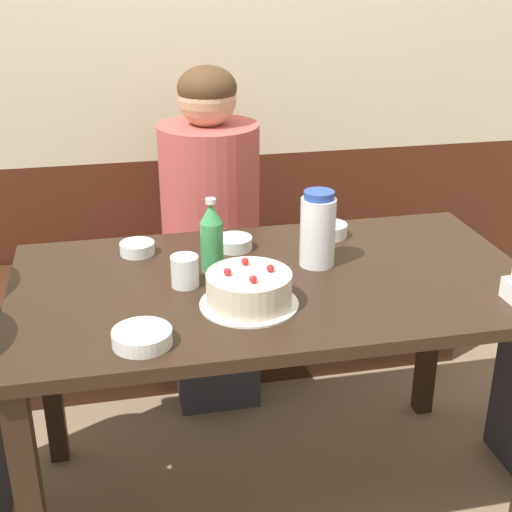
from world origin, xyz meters
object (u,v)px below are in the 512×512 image
(soju_bottle, at_px, (212,237))
(bowl_soup_white, at_px, (137,248))
(water_pitcher, at_px, (318,229))
(bowl_side_dish, at_px, (330,230))
(bowl_sauce_shallow, at_px, (234,243))
(birthday_cake, at_px, (249,290))
(glass_water_tall, at_px, (185,271))
(person_pale_blue_shirt, at_px, (211,244))
(bench_seat, at_px, (226,315))
(bowl_rice_small, at_px, (142,337))

(soju_bottle, relative_size, bowl_soup_white, 2.07)
(water_pitcher, bearing_deg, bowl_side_dish, 63.03)
(bowl_soup_white, relative_size, bowl_sauce_shallow, 0.94)
(birthday_cake, distance_m, glass_water_tall, 0.21)
(birthday_cake, bearing_deg, bowl_sauce_shallow, 85.54)
(glass_water_tall, height_order, person_pale_blue_shirt, person_pale_blue_shirt)
(birthday_cake, relative_size, water_pitcher, 1.15)
(bench_seat, bearing_deg, bowl_rice_small, -108.79)
(water_pitcher, relative_size, glass_water_tall, 2.59)
(bench_seat, bearing_deg, bowl_side_dish, -66.46)
(soju_bottle, xyz_separation_m, bowl_soup_white, (-0.20, 0.16, -0.08))
(bench_seat, bearing_deg, bowl_soup_white, -121.91)
(bench_seat, relative_size, water_pitcher, 8.50)
(soju_bottle, height_order, person_pale_blue_shirt, person_pale_blue_shirt)
(water_pitcher, relative_size, bowl_side_dish, 2.01)
(birthday_cake, xyz_separation_m, bowl_soup_white, (-0.26, 0.39, -0.03))
(bench_seat, relative_size, bowl_rice_small, 13.47)
(bench_seat, bearing_deg, birthday_cake, -95.76)
(bowl_rice_small, height_order, person_pale_blue_shirt, person_pale_blue_shirt)
(bowl_sauce_shallow, xyz_separation_m, glass_water_tall, (-0.18, -0.22, 0.02))
(person_pale_blue_shirt, bearing_deg, bowl_side_dish, 39.82)
(bowl_rice_small, bearing_deg, birthday_cake, 26.74)
(bowl_rice_small, distance_m, glass_water_tall, 0.32)
(soju_bottle, bearing_deg, bowl_soup_white, 141.18)
(bowl_rice_small, bearing_deg, bowl_soup_white, 87.90)
(soju_bottle, bearing_deg, bowl_sauce_shallow, 57.80)
(bowl_rice_small, height_order, glass_water_tall, glass_water_tall)
(bowl_soup_white, xyz_separation_m, glass_water_tall, (0.11, -0.25, 0.02))
(water_pitcher, height_order, person_pale_blue_shirt, person_pale_blue_shirt)
(glass_water_tall, bearing_deg, bowl_rice_small, -114.89)
(bench_seat, height_order, soju_bottle, soju_bottle)
(bowl_side_dish, xyz_separation_m, glass_water_tall, (-0.49, -0.26, 0.02))
(bowl_side_dish, bearing_deg, glass_water_tall, -151.96)
(bowl_rice_small, bearing_deg, bowl_sauce_shallow, 58.92)
(bench_seat, xyz_separation_m, bowl_sauce_shallow, (-0.07, -0.60, 0.57))
(bowl_soup_white, height_order, glass_water_tall, glass_water_tall)
(bowl_soup_white, height_order, person_pale_blue_shirt, person_pale_blue_shirt)
(water_pitcher, height_order, bowl_side_dish, water_pitcher)
(birthday_cake, xyz_separation_m, glass_water_tall, (-0.15, 0.15, -0.00))
(bowl_sauce_shallow, xyz_separation_m, person_pale_blue_shirt, (-0.01, 0.42, -0.18))
(bowl_sauce_shallow, relative_size, glass_water_tall, 1.29)
(soju_bottle, bearing_deg, person_pale_blue_shirt, 82.09)
(glass_water_tall, bearing_deg, bowl_soup_white, 114.89)
(soju_bottle, height_order, glass_water_tall, soju_bottle)
(bowl_rice_small, distance_m, bowl_side_dish, 0.83)
(water_pitcher, height_order, glass_water_tall, water_pitcher)
(soju_bottle, bearing_deg, water_pitcher, -4.24)
(birthday_cake, bearing_deg, glass_water_tall, 134.72)
(bowl_soup_white, distance_m, person_pale_blue_shirt, 0.52)
(birthday_cake, distance_m, bowl_side_dish, 0.53)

